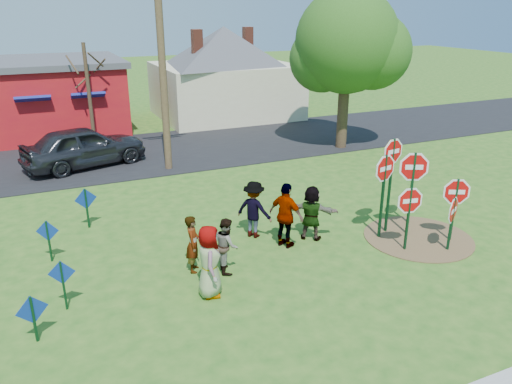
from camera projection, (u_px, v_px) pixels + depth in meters
ground at (268, 252)px, 14.10m from camera, size 120.00×120.00×0.00m
road at (166, 150)px, 23.93m from camera, size 120.00×7.50×0.04m
dirt_patch at (418, 238)px, 14.95m from camera, size 3.20×3.20×0.03m
red_building at (33, 97)px, 26.71m from camera, size 9.40×7.69×3.90m
cream_house at (224, 69)px, 30.57m from camera, size 9.40×9.40×6.50m
stop_sign_a at (409, 206)px, 13.76m from camera, size 1.01×0.21×2.02m
stop_sign_b at (392, 162)px, 14.59m from camera, size 1.02×0.19×3.08m
stop_sign_c at (413, 175)px, 14.56m from camera, size 1.07×0.53×2.73m
stop_sign_d at (413, 172)px, 15.41m from camera, size 0.97×0.45×2.40m
stop_sign_e at (453, 214)px, 13.81m from camera, size 0.89×0.51×1.73m
stop_sign_f at (456, 196)px, 14.32m from camera, size 0.96×0.48×2.07m
stop_sign_g at (384, 177)px, 14.33m from camera, size 1.06×0.26×2.72m
blue_diamond_a at (33, 314)px, 10.14m from camera, size 0.63×0.19×1.08m
blue_diamond_b at (63, 280)px, 11.19m from camera, size 0.58×0.09×1.24m
blue_diamond_c at (48, 236)px, 13.35m from camera, size 0.57×0.20×1.20m
blue_diamond_d at (86, 204)px, 15.39m from camera, size 0.68×0.14×1.30m
person_a at (209, 261)px, 11.71m from camera, size 0.78×1.00×1.80m
person_b at (193, 244)px, 12.86m from camera, size 0.56×0.66×1.55m
person_c at (227, 245)px, 12.88m from camera, size 0.68×0.81×1.48m
person_d at (254, 209)px, 14.79m from camera, size 1.20×1.28×1.74m
person_e at (286, 216)px, 14.12m from camera, size 0.94×1.22×1.92m
person_f at (311, 213)px, 14.64m from camera, size 1.49×1.37×1.66m
suv at (84, 146)px, 21.27m from camera, size 5.48×3.38×1.74m
utility_pole at (161, 46)px, 19.53m from camera, size 2.36×0.30×9.64m
leafy_tree at (349, 47)px, 22.88m from camera, size 5.21×4.75×7.40m
bare_tree_east at (88, 81)px, 23.68m from camera, size 1.80×1.80×4.95m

